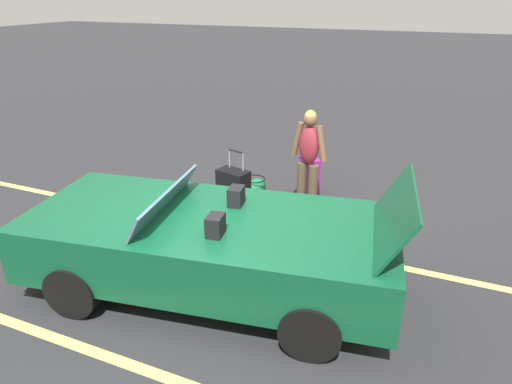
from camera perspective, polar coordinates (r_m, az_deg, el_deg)
ground_plane at (r=5.54m, az=-5.50°, el=-11.81°), size 80.00×80.00×0.00m
lot_line_near at (r=6.53m, az=-0.08°, el=-5.66°), size 18.00×0.12×0.01m
lot_line_mid at (r=4.66m, az=-14.10°, el=-20.74°), size 18.00×0.12×0.01m
convertible_car at (r=5.28m, az=-7.80°, el=-6.22°), size 4.40×2.36×1.50m
suitcase_large_black at (r=7.02m, az=-2.85°, el=-0.11°), size 0.53×0.39×1.04m
suitcase_medium_bright at (r=7.92m, az=6.68°, el=2.17°), size 0.44×0.46×0.92m
suitcase_small_carryon at (r=6.64m, az=7.79°, el=-2.98°), size 0.39×0.32×0.50m
duffel_bag at (r=7.71m, az=-0.20°, el=0.48°), size 0.39×0.65×0.34m
traveler_person at (r=6.91m, az=6.60°, el=4.35°), size 0.61×0.29×1.65m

